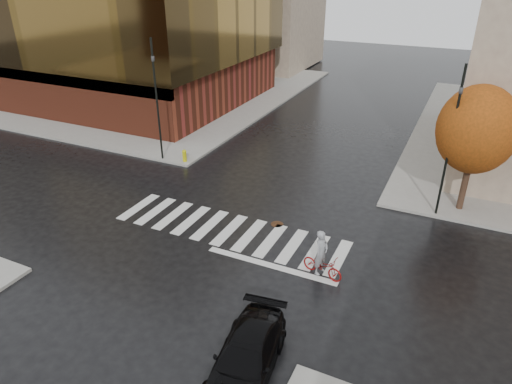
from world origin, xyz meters
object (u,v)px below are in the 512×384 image
traffic_light_nw (156,92)px  traffic_light_ne (452,133)px  sedan (246,357)px  cyclist (322,261)px  fire_hydrant (184,155)px

traffic_light_nw → traffic_light_ne: size_ratio=1.01×
sedan → cyclist: 5.90m
sedan → traffic_light_nw: size_ratio=0.59×
traffic_light_nw → traffic_light_ne: traffic_light_nw is taller
traffic_light_nw → traffic_light_ne: bearing=102.0°
traffic_light_ne → fire_hydrant: size_ratio=9.44×
traffic_light_ne → sedan: bearing=53.6°
sedan → traffic_light_nw: traffic_light_nw is taller
cyclist → traffic_light_ne: bearing=-12.2°
traffic_light_nw → cyclist: bearing=73.2°
traffic_light_nw → fire_hydrant: (1.60, 0.20, -3.93)m
cyclist → traffic_light_ne: traffic_light_ne is taller
sedan → fire_hydrant: size_ratio=5.62×
sedan → traffic_light_nw: bearing=126.1°
sedan → traffic_light_ne: 14.40m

